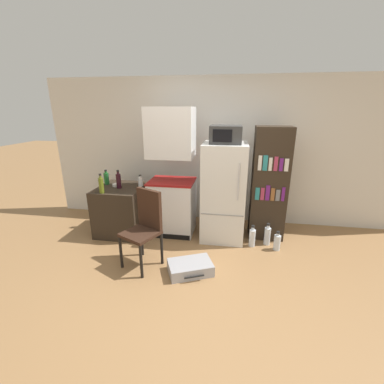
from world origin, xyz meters
The scene contains 17 objects.
ground_plane centered at (0.00, 0.00, 0.00)m, with size 24.00×24.00×0.00m, color olive.
wall_back centered at (0.20, 2.00, 1.23)m, with size 6.40×0.10×2.46m.
side_table centered at (-1.45, 1.21, 0.38)m, with size 0.71×0.79×0.76m.
kitchen_hutch centered at (-0.63, 1.32, 0.92)m, with size 0.70×0.57×1.97m.
refrigerator centered at (0.18, 1.27, 0.74)m, with size 0.64×0.68×1.48m.
microwave centered at (0.18, 1.27, 1.60)m, with size 0.44×0.42×0.25m.
bookshelf centered at (0.86, 1.41, 0.86)m, with size 0.52×0.38×1.71m.
bottle_green_tall centered at (-1.74, 1.32, 0.86)m, with size 0.08×0.08×0.24m.
bottle_olive_oil centered at (-1.59, 0.88, 0.88)m, with size 0.07×0.07×0.29m.
bottle_wine_dark centered at (-1.44, 1.15, 0.88)m, with size 0.07×0.07×0.29m.
bottle_milk_white centered at (-1.14, 1.29, 0.84)m, with size 0.07×0.07×0.19m.
bowl centered at (-1.52, 1.25, 0.78)m, with size 0.14×0.14×0.04m.
chair centered at (-0.76, 0.38, 0.58)m, with size 0.53×0.54×0.99m.
suitcase_large_flat centered at (-0.16, 0.24, 0.07)m, with size 0.62×0.53×0.14m.
water_bottle_front centered at (0.63, 1.03, 0.14)m, with size 0.09×0.09×0.33m.
water_bottle_middle centered at (0.98, 0.98, 0.12)m, with size 0.09×0.09×0.29m.
water_bottle_back centered at (0.86, 1.12, 0.14)m, with size 0.09×0.09×0.34m.
Camera 1 is at (0.31, -2.45, 1.96)m, focal length 24.00 mm.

